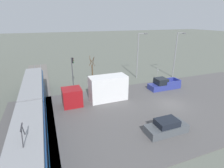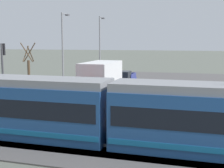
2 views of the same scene
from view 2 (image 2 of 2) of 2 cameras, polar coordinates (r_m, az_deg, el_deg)
name	(u,v)px [view 2 (image 2 of 2)]	position (r m, az deg, el deg)	size (l,w,h in m)	color
ground_plane	(166,93)	(34.07, 9.76, -1.61)	(320.00, 320.00, 0.00)	#60665B
road_surface	(166,93)	(34.06, 9.76, -1.54)	(18.17, 43.35, 0.08)	#565454
rail_bed	(125,145)	(16.89, 2.44, -11.04)	(63.27, 4.40, 0.22)	slate
light_rail_tram	(111,113)	(16.62, -0.18, -5.33)	(27.40, 2.75, 4.51)	#235193
box_truck	(96,86)	(26.15, -2.94, -0.44)	(2.44, 9.33, 3.64)	maroon
pickup_truck	(123,81)	(37.61, 2.10, 0.62)	(2.03, 5.57, 1.94)	navy
sedan_car_0	(218,96)	(29.05, 18.81, -2.11)	(1.88, 4.54, 1.53)	#4C5156
traffic_light_pole	(3,67)	(26.92, -19.31, 3.00)	(0.28, 0.47, 5.34)	#47474C
street_tree	(29,75)	(29.66, -14.95, 1.64)	(1.27, 1.05, 5.40)	brown
street_lamp_near_crossing	(63,45)	(38.78, -8.91, 7.13)	(0.36, 1.95, 8.95)	gray
street_lamp_mid_block	(100,44)	(44.73, -2.17, 7.33)	(0.36, 1.95, 9.01)	gray
no_parking_sign	(89,74)	(41.48, -4.31, 1.90)	(0.32, 0.08, 2.04)	gray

